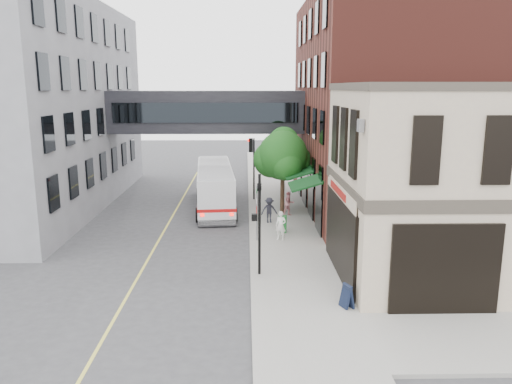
{
  "coord_description": "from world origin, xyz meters",
  "views": [
    {
      "loc": [
        -0.17,
        -18.91,
        8.3
      ],
      "look_at": [
        0.29,
        3.99,
        3.45
      ],
      "focal_mm": 35.0,
      "sensor_mm": 36.0,
      "label": 1
    }
  ],
  "objects_px": {
    "newspaper_box": "(282,224)",
    "pedestrian_c": "(269,210)",
    "pedestrian_a": "(281,226)",
    "sandwich_board": "(347,296)",
    "bus": "(215,185)",
    "pedestrian_b": "(289,204)"
  },
  "relations": [
    {
      "from": "bus",
      "to": "pedestrian_a",
      "type": "relative_size",
      "value": 6.79
    },
    {
      "from": "sandwich_board",
      "to": "pedestrian_c",
      "type": "bearing_deg",
      "value": 77.18
    },
    {
      "from": "pedestrian_b",
      "to": "newspaper_box",
      "type": "height_order",
      "value": "pedestrian_b"
    },
    {
      "from": "pedestrian_c",
      "to": "sandwich_board",
      "type": "height_order",
      "value": "pedestrian_c"
    },
    {
      "from": "pedestrian_a",
      "to": "newspaper_box",
      "type": "height_order",
      "value": "pedestrian_a"
    },
    {
      "from": "newspaper_box",
      "to": "pedestrian_c",
      "type": "bearing_deg",
      "value": 115.18
    },
    {
      "from": "pedestrian_a",
      "to": "newspaper_box",
      "type": "bearing_deg",
      "value": 102.64
    },
    {
      "from": "bus",
      "to": "pedestrian_b",
      "type": "distance_m",
      "value": 5.78
    },
    {
      "from": "pedestrian_a",
      "to": "newspaper_box",
      "type": "xyz_separation_m",
      "value": [
        0.21,
        1.51,
        -0.32
      ]
    },
    {
      "from": "newspaper_box",
      "to": "sandwich_board",
      "type": "distance_m",
      "value": 10.14
    },
    {
      "from": "pedestrian_a",
      "to": "pedestrian_b",
      "type": "height_order",
      "value": "pedestrian_a"
    },
    {
      "from": "pedestrian_b",
      "to": "sandwich_board",
      "type": "relative_size",
      "value": 1.71
    },
    {
      "from": "bus",
      "to": "pedestrian_a",
      "type": "bearing_deg",
      "value": -63.7
    },
    {
      "from": "pedestrian_b",
      "to": "pedestrian_c",
      "type": "xyz_separation_m",
      "value": [
        -1.33,
        -1.63,
        -0.0
      ]
    },
    {
      "from": "pedestrian_a",
      "to": "sandwich_board",
      "type": "bearing_deg",
      "value": -56.92
    },
    {
      "from": "pedestrian_a",
      "to": "pedestrian_c",
      "type": "relative_size",
      "value": 1.02
    },
    {
      "from": "pedestrian_a",
      "to": "sandwich_board",
      "type": "xyz_separation_m",
      "value": [
        1.91,
        -8.49,
        -0.34
      ]
    },
    {
      "from": "bus",
      "to": "pedestrian_b",
      "type": "height_order",
      "value": "bus"
    },
    {
      "from": "pedestrian_a",
      "to": "newspaper_box",
      "type": "relative_size",
      "value": 1.69
    },
    {
      "from": "pedestrian_b",
      "to": "newspaper_box",
      "type": "distance_m",
      "value": 3.77
    },
    {
      "from": "bus",
      "to": "newspaper_box",
      "type": "height_order",
      "value": "bus"
    },
    {
      "from": "bus",
      "to": "sandwich_board",
      "type": "bearing_deg",
      "value": -70.34
    }
  ]
}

